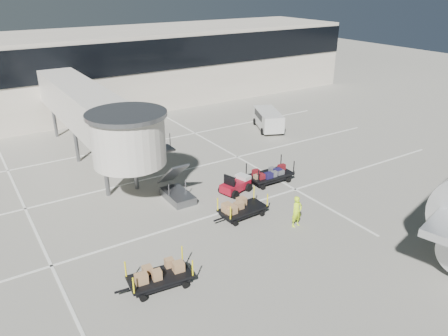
% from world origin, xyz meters
% --- Properties ---
extents(ground, '(140.00, 140.00, 0.00)m').
position_xyz_m(ground, '(0.00, 0.00, 0.00)').
color(ground, '#9E9B8D').
rests_on(ground, ground).
extents(lane_markings, '(40.00, 30.00, 0.02)m').
position_xyz_m(lane_markings, '(-0.67, 9.33, 0.01)').
color(lane_markings, silver).
rests_on(lane_markings, ground).
extents(terminal, '(64.00, 12.11, 15.20)m').
position_xyz_m(terminal, '(-0.35, 29.94, 4.11)').
color(terminal, beige).
rests_on(terminal, ground).
extents(jet_bridge, '(5.70, 20.40, 6.03)m').
position_xyz_m(jet_bridge, '(-3.97, 12.26, 4.28)').
color(jet_bridge, beige).
rests_on(jet_bridge, ground).
extents(baggage_tug, '(2.34, 1.84, 1.41)m').
position_xyz_m(baggage_tug, '(2.39, 3.88, 0.51)').
color(baggage_tug, maroon).
rests_on(baggage_tug, ground).
extents(suitcase_cart, '(3.93, 1.64, 1.54)m').
position_xyz_m(suitcase_cart, '(5.20, 3.85, 0.54)').
color(suitcase_cart, black).
rests_on(suitcase_cart, ground).
extents(box_cart_near, '(3.55, 1.55, 1.38)m').
position_xyz_m(box_cart_near, '(0.92, 0.97, 0.55)').
color(box_cart_near, black).
rests_on(box_cart_near, ground).
extents(box_cart_far, '(3.62, 1.74, 1.40)m').
position_xyz_m(box_cart_far, '(-6.12, -2.40, 0.49)').
color(box_cart_far, black).
rests_on(box_cart_far, ground).
extents(ground_worker, '(0.70, 0.47, 1.88)m').
position_xyz_m(ground_worker, '(2.87, -1.63, 0.94)').
color(ground_worker, '#C7FA1A').
rests_on(ground_worker, ground).
extents(minivan, '(3.52, 4.96, 1.75)m').
position_xyz_m(minivan, '(12.50, 13.43, 1.05)').
color(minivan, silver).
rests_on(minivan, ground).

